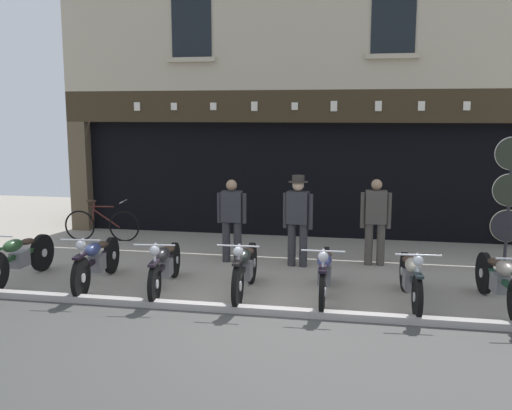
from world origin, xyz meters
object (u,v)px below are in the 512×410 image
(salesman_right, at_px, (376,218))
(salesman_left, at_px, (232,217))
(motorcycle_center, at_px, (245,268))
(motorcycle_far_right, at_px, (501,280))
(motorcycle_far_left, at_px, (19,257))
(leaning_bicycle, at_px, (102,224))
(shopkeeper_center, at_px, (298,216))
(motorcycle_left, at_px, (96,260))
(motorcycle_right, at_px, (411,277))
(tyre_sign_pole, at_px, (509,192))
(advert_board_near, at_px, (216,169))
(motorcycle_center_left, at_px, (165,265))
(motorcycle_center_right, at_px, (325,272))

(salesman_right, bearing_deg, salesman_left, 2.64)
(motorcycle_center, distance_m, motorcycle_far_right, 3.76)
(motorcycle_far_left, distance_m, leaning_bicycle, 3.18)
(motorcycle_far_right, distance_m, shopkeeper_center, 3.66)
(motorcycle_far_right, xyz_separation_m, salesman_left, (-4.41, 1.87, 0.44))
(motorcycle_left, relative_size, salesman_right, 1.27)
(motorcycle_center, height_order, motorcycle_right, motorcycle_center)
(motorcycle_far_left, height_order, motorcycle_right, motorcycle_far_left)
(motorcycle_right, height_order, shopkeeper_center, shopkeeper_center)
(tyre_sign_pole, relative_size, advert_board_near, 2.62)
(motorcycle_center, bearing_deg, motorcycle_far_left, -2.18)
(motorcycle_right, xyz_separation_m, advert_board_near, (-4.14, 4.48, 1.09))
(salesman_left, relative_size, salesman_right, 0.98)
(motorcycle_center_left, relative_size, leaning_bicycle, 1.19)
(motorcycle_right, height_order, tyre_sign_pole, tyre_sign_pole)
(motorcycle_left, distance_m, motorcycle_center_right, 3.73)
(motorcycle_far_right, distance_m, salesman_right, 2.80)
(motorcycle_center_left, distance_m, shopkeeper_center, 2.70)
(motorcycle_center_left, bearing_deg, advert_board_near, -92.51)
(shopkeeper_center, height_order, leaning_bicycle, shopkeeper_center)
(motorcycle_center_left, xyz_separation_m, tyre_sign_pole, (5.72, 2.62, 0.97))
(motorcycle_center, height_order, advert_board_near, advert_board_near)
(motorcycle_center_left, height_order, advert_board_near, advert_board_near)
(motorcycle_center_left, relative_size, advert_board_near, 2.21)
(shopkeeper_center, xyz_separation_m, leaning_bicycle, (-4.52, 1.35, -0.58))
(salesman_left, bearing_deg, motorcycle_left, 43.50)
(motorcycle_left, height_order, salesman_left, salesman_left)
(motorcycle_center_left, distance_m, salesman_right, 4.00)
(motorcycle_center_right, xyz_separation_m, salesman_left, (-1.88, 1.86, 0.45))
(motorcycle_center_left, bearing_deg, tyre_sign_pole, -162.04)
(motorcycle_far_right, bearing_deg, salesman_left, -29.56)
(salesman_left, xyz_separation_m, tyre_sign_pole, (5.06, 0.72, 0.52))
(salesman_left, relative_size, tyre_sign_pole, 0.66)
(salesman_left, bearing_deg, motorcycle_far_right, 155.11)
(motorcycle_far_left, bearing_deg, salesman_left, -148.30)
(leaning_bicycle, bearing_deg, salesman_right, 74.95)
(motorcycle_center_left, relative_size, salesman_right, 1.25)
(motorcycle_far_left, distance_m, salesman_left, 3.77)
(motorcycle_center_right, height_order, salesman_right, salesman_right)
(motorcycle_center, relative_size, salesman_right, 1.23)
(motorcycle_center, relative_size, leaning_bicycle, 1.17)
(motorcycle_far_left, relative_size, leaning_bicycle, 1.18)
(motorcycle_left, xyz_separation_m, motorcycle_center_right, (3.73, 0.02, -0.00))
(motorcycle_center_left, distance_m, motorcycle_center, 1.32)
(motorcycle_center_right, relative_size, tyre_sign_pole, 0.86)
(tyre_sign_pole, xyz_separation_m, leaning_bicycle, (-8.32, 0.55, -1.02))
(tyre_sign_pole, bearing_deg, motorcycle_far_left, -162.36)
(motorcycle_far_right, bearing_deg, motorcycle_far_left, -6.21)
(motorcycle_right, distance_m, motorcycle_far_right, 1.25)
(motorcycle_right, bearing_deg, motorcycle_far_right, 176.24)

